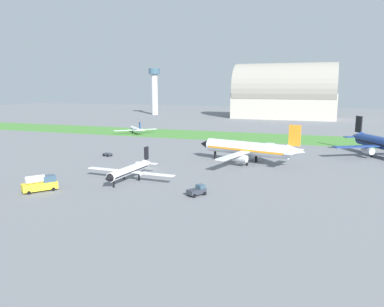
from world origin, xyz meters
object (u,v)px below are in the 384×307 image
(pushback_tug_by_runway, at_px, (197,191))
(fuel_truck_midfield, at_px, (40,183))
(control_tower, at_px, (154,87))
(airplane_taxiing_turboprop, at_px, (136,129))
(airplane_foreground_turboprop, at_px, (130,170))
(baggage_cart_near_gate, at_px, (108,154))
(airplane_parked_jet_far, at_px, (384,144))
(airplane_midfield_jet, at_px, (249,149))

(pushback_tug_by_runway, bearing_deg, fuel_truck_midfield, 135.73)
(fuel_truck_midfield, xyz_separation_m, control_tower, (-65.40, 191.34, 18.19))
(fuel_truck_midfield, relative_size, pushback_tug_by_runway, 1.66)
(airplane_taxiing_turboprop, distance_m, fuel_truck_midfield, 89.94)
(airplane_foreground_turboprop, distance_m, control_tower, 195.03)
(fuel_truck_midfield, height_order, control_tower, control_tower)
(baggage_cart_near_gate, height_order, fuel_truck_midfield, fuel_truck_midfield)
(airplane_parked_jet_far, distance_m, fuel_truck_midfield, 92.68)
(airplane_foreground_turboprop, distance_m, pushback_tug_by_runway, 18.46)
(baggage_cart_near_gate, height_order, control_tower, control_tower)
(airplane_midfield_jet, relative_size, pushback_tug_by_runway, 7.67)
(airplane_foreground_turboprop, xyz_separation_m, baggage_cart_near_gate, (-20.49, 23.36, -1.78))
(airplane_taxiing_turboprop, distance_m, control_tower, 113.83)
(airplane_parked_jet_far, bearing_deg, pushback_tug_by_runway, -65.44)
(airplane_taxiing_turboprop, distance_m, airplane_midfield_jet, 74.35)
(airplane_foreground_turboprop, distance_m, baggage_cart_near_gate, 31.12)
(airplane_parked_jet_far, bearing_deg, control_tower, -163.87)
(airplane_foreground_turboprop, bearing_deg, baggage_cart_near_gate, -135.81)
(baggage_cart_near_gate, xyz_separation_m, pushback_tug_by_runway, (38.01, -29.01, 0.34))
(airplane_foreground_turboprop, distance_m, airplane_midfield_jet, 34.24)
(airplane_taxiing_turboprop, relative_size, airplane_midfield_jet, 0.48)
(airplane_parked_jet_far, bearing_deg, fuel_truck_midfield, -77.89)
(control_tower, bearing_deg, baggage_cart_near_gate, -69.61)
(airplane_midfield_jet, height_order, pushback_tug_by_runway, airplane_midfield_jet)
(airplane_foreground_turboprop, xyz_separation_m, fuel_truck_midfield, (-12.54, -13.41, -0.76))
(airplane_foreground_turboprop, height_order, fuel_truck_midfield, airplane_foreground_turboprop)
(airplane_midfield_jet, distance_m, baggage_cart_near_gate, 41.67)
(airplane_taxiing_turboprop, relative_size, airplane_foreground_turboprop, 0.69)
(baggage_cart_near_gate, bearing_deg, airplane_midfield_jet, 17.33)
(airplane_midfield_jet, height_order, control_tower, control_tower)
(pushback_tug_by_runway, bearing_deg, baggage_cart_near_gate, 83.92)
(airplane_taxiing_turboprop, distance_m, pushback_tug_by_runway, 96.03)
(pushback_tug_by_runway, bearing_deg, airplane_taxiing_turboprop, 66.31)
(airplane_foreground_turboprop, height_order, control_tower, control_tower)
(pushback_tug_by_runway, xyz_separation_m, control_tower, (-95.46, 183.59, 18.86))
(baggage_cart_near_gate, bearing_deg, fuel_truck_midfield, -65.63)
(airplane_midfield_jet, height_order, fuel_truck_midfield, airplane_midfield_jet)
(baggage_cart_near_gate, bearing_deg, airplane_parked_jet_far, 30.40)
(baggage_cart_near_gate, xyz_separation_m, fuel_truck_midfield, (7.95, -36.76, 1.01))
(airplane_foreground_turboprop, relative_size, airplane_midfield_jet, 0.70)
(airplane_parked_jet_far, xyz_separation_m, pushback_tug_by_runway, (-38.73, -54.30, -3.08))
(airplane_taxiing_turboprop, xyz_separation_m, fuel_truck_midfield, (25.07, -86.37, -0.51))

